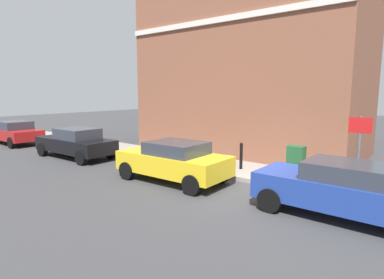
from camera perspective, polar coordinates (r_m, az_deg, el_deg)
ground at (r=10.24m, az=10.78°, el=-9.24°), size 80.00×80.00×0.00m
sidewalk at (r=15.23m, az=-6.05°, el=-2.97°), size 2.44×30.00×0.15m
corner_building at (r=16.92m, az=10.91°, el=13.79°), size 6.18×10.72×9.39m
car_blue at (r=8.67m, az=26.14°, el=-8.16°), size 1.84×4.39×1.42m
car_yellow at (r=11.02m, az=-3.33°, el=-3.80°), size 1.95×4.04×1.42m
car_black at (r=15.97m, az=-20.30°, el=-0.53°), size 1.87×4.37×1.42m
car_red at (r=21.80m, az=-29.44°, el=1.19°), size 1.87×4.03×1.39m
utility_cabinet at (r=11.37m, az=18.29°, el=-4.19°), size 0.46×0.61×1.15m
bollard_near_cabinet at (r=12.33m, az=8.90°, el=-2.77°), size 0.14×0.14×1.04m
bollard_far_kerb at (r=12.28m, az=1.82°, el=-2.72°), size 0.14×0.14×1.04m
street_sign at (r=9.98m, az=28.00°, el=-0.76°), size 0.08×0.60×2.30m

